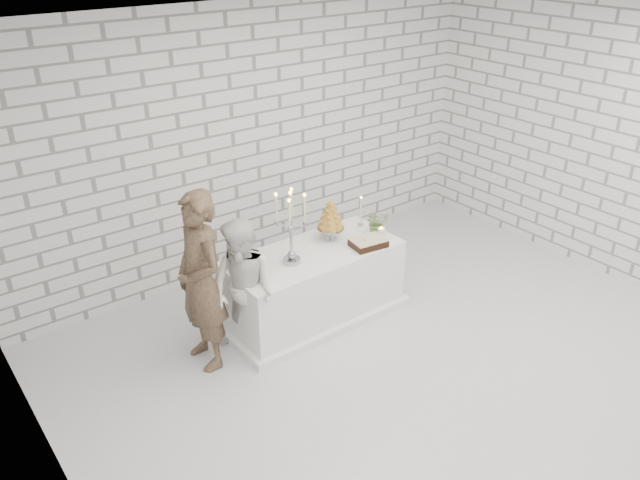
{
  "coord_description": "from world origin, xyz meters",
  "views": [
    {
      "loc": [
        -3.54,
        -3.29,
        3.71
      ],
      "look_at": [
        -0.39,
        0.84,
        1.05
      ],
      "focal_mm": 35.37,
      "sensor_mm": 36.0,
      "label": 1
    }
  ],
  "objects_px": {
    "cake_table": "(313,284)",
    "groom": "(201,282)",
    "candelabra": "(291,228)",
    "croquembouche": "(331,220)",
    "bride": "(243,292)"
  },
  "relations": [
    {
      "from": "cake_table",
      "to": "groom",
      "type": "bearing_deg",
      "value": -179.98
    },
    {
      "from": "groom",
      "to": "croquembouche",
      "type": "distance_m",
      "value": 1.55
    },
    {
      "from": "groom",
      "to": "croquembouche",
      "type": "xyz_separation_m",
      "value": [
        1.54,
        0.11,
        0.12
      ]
    },
    {
      "from": "croquembouche",
      "to": "groom",
      "type": "bearing_deg",
      "value": -175.85
    },
    {
      "from": "groom",
      "to": "bride",
      "type": "height_order",
      "value": "groom"
    },
    {
      "from": "groom",
      "to": "bride",
      "type": "xyz_separation_m",
      "value": [
        0.33,
        -0.16,
        -0.16
      ]
    },
    {
      "from": "cake_table",
      "to": "groom",
      "type": "relative_size",
      "value": 1.05
    },
    {
      "from": "groom",
      "to": "croquembouche",
      "type": "bearing_deg",
      "value": 94.03
    },
    {
      "from": "cake_table",
      "to": "croquembouche",
      "type": "bearing_deg",
      "value": 19.9
    },
    {
      "from": "candelabra",
      "to": "groom",
      "type": "bearing_deg",
      "value": 177.17
    },
    {
      "from": "candelabra",
      "to": "bride",
      "type": "bearing_deg",
      "value": -169.85
    },
    {
      "from": "cake_table",
      "to": "candelabra",
      "type": "xyz_separation_m",
      "value": [
        -0.29,
        -0.05,
        0.75
      ]
    },
    {
      "from": "candelabra",
      "to": "croquembouche",
      "type": "height_order",
      "value": "candelabra"
    },
    {
      "from": "bride",
      "to": "cake_table",
      "type": "bearing_deg",
      "value": 84.08
    },
    {
      "from": "cake_table",
      "to": "groom",
      "type": "height_order",
      "value": "groom"
    }
  ]
}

